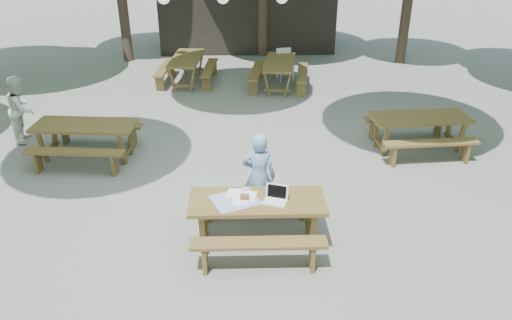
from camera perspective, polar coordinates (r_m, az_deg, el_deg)
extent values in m
plane|color=slate|center=(9.24, -3.33, -2.81)|extent=(80.00, 80.00, 0.00)
cube|color=black|center=(18.79, -1.00, 17.19)|extent=(6.00, 3.00, 2.80)
cube|color=brown|center=(7.34, 0.15, -4.78)|extent=(2.00, 0.80, 0.06)
cube|color=brown|center=(6.95, 0.30, -9.49)|extent=(1.90, 0.28, 0.05)
cube|color=brown|center=(8.03, 0.01, -3.98)|extent=(1.90, 0.28, 0.05)
cube|color=brown|center=(7.54, 0.14, -7.20)|extent=(1.70, 0.70, 0.69)
cube|color=brown|center=(10.46, -19.02, 3.77)|extent=(2.06, 0.97, 0.06)
cube|color=brown|center=(10.02, -20.09, 0.87)|extent=(1.92, 0.45, 0.05)
cube|color=brown|center=(11.11, -17.64, 3.82)|extent=(1.92, 0.45, 0.05)
cube|color=brown|center=(10.60, -18.72, 1.91)|extent=(1.76, 0.85, 0.69)
cube|color=brown|center=(10.81, 18.26, 4.62)|extent=(2.05, 0.95, 0.06)
cube|color=brown|center=(10.37, 19.40, 1.86)|extent=(1.92, 0.42, 0.05)
cube|color=brown|center=(11.45, 16.85, 4.62)|extent=(1.92, 0.42, 0.05)
cube|color=brown|center=(10.95, 17.99, 2.81)|extent=(1.75, 0.82, 0.69)
cube|color=brown|center=(14.68, -7.96, 11.44)|extent=(0.94, 2.05, 0.06)
cube|color=brown|center=(14.65, -5.35, 10.45)|extent=(0.41, 1.91, 0.05)
cube|color=brown|center=(14.88, -10.40, 10.39)|extent=(0.41, 1.91, 0.05)
cube|color=brown|center=(14.78, -7.87, 10.04)|extent=(0.82, 1.74, 0.69)
cube|color=brown|center=(14.16, 2.71, 11.09)|extent=(1.06, 2.09, 0.06)
cube|color=brown|center=(14.21, 5.35, 9.93)|extent=(0.54, 1.92, 0.05)
cube|color=brown|center=(14.29, 0.05, 10.14)|extent=(0.54, 1.92, 0.05)
cube|color=brown|center=(14.26, 2.68, 9.64)|extent=(0.92, 1.78, 0.69)
imported|color=#6C94C4|center=(7.94, 0.33, -1.89)|extent=(0.60, 0.44, 1.50)
imported|color=silver|center=(11.85, -25.26, 5.31)|extent=(0.62, 0.76, 1.44)
cube|color=white|center=(14.92, 3.36, 10.62)|extent=(0.52, 0.52, 0.04)
cube|color=white|center=(15.03, 3.16, 11.78)|extent=(0.44, 0.13, 0.48)
cube|color=white|center=(14.98, 3.34, 9.85)|extent=(0.50, 0.50, 0.38)
cube|color=white|center=(7.26, 2.17, -4.82)|extent=(0.39, 0.32, 0.02)
cube|color=white|center=(7.29, 2.42, -3.59)|extent=(0.33, 0.16, 0.23)
cube|color=black|center=(7.29, 2.41, -3.62)|extent=(0.28, 0.13, 0.19)
cube|color=#3559B5|center=(7.32, -2.38, -4.58)|extent=(0.82, 0.77, 0.01)
cube|color=white|center=(7.30, -1.77, -4.58)|extent=(0.24, 0.32, 0.00)
cube|color=white|center=(7.39, -0.81, -4.14)|extent=(0.27, 0.33, 0.00)
cube|color=white|center=(7.46, -2.57, -3.84)|extent=(0.28, 0.34, 0.00)
cube|color=brown|center=(7.31, -1.32, -4.21)|extent=(0.13, 0.09, 0.06)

